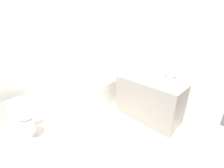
% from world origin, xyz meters
% --- Properties ---
extents(ground_plane, '(3.70, 3.70, 0.00)m').
position_xyz_m(ground_plane, '(0.00, 0.00, 0.00)').
color(ground_plane, beige).
extents(wall_back_tiled, '(3.10, 0.10, 2.57)m').
position_xyz_m(wall_back_tiled, '(0.00, 1.38, 1.28)').
color(wall_back_tiled, silver).
rests_on(wall_back_tiled, ground_plane).
extents(wall_right_mirror, '(0.10, 3.06, 2.57)m').
position_xyz_m(wall_right_mirror, '(1.40, 0.00, 1.28)').
color(wall_right_mirror, silver).
rests_on(wall_right_mirror, ground_plane).
extents(bathtub, '(1.67, 0.77, 1.29)m').
position_xyz_m(bathtub, '(0.44, 0.95, 0.32)').
color(bathtub, silver).
rests_on(bathtub, ground_plane).
extents(toilet, '(0.39, 0.53, 0.66)m').
position_xyz_m(toilet, '(-0.91, 0.95, 0.35)').
color(toilet, white).
rests_on(toilet, ground_plane).
extents(vanity_counter, '(0.58, 1.30, 0.85)m').
position_xyz_m(vanity_counter, '(1.06, -0.32, 0.43)').
color(vanity_counter, gray).
rests_on(vanity_counter, ground_plane).
extents(sink_basin, '(0.29, 0.29, 0.05)m').
position_xyz_m(sink_basin, '(1.04, -0.28, 0.88)').
color(sink_basin, white).
rests_on(sink_basin, vanity_counter).
extents(sink_faucet, '(0.10, 0.15, 0.06)m').
position_xyz_m(sink_faucet, '(1.22, -0.28, 0.88)').
color(sink_faucet, '#ABABB0').
rests_on(sink_faucet, vanity_counter).
extents(water_bottle_0, '(0.06, 0.06, 0.19)m').
position_xyz_m(water_bottle_0, '(1.04, -0.78, 0.94)').
color(water_bottle_0, silver).
rests_on(water_bottle_0, vanity_counter).
extents(water_bottle_1, '(0.07, 0.07, 0.23)m').
position_xyz_m(water_bottle_1, '(0.98, 0.09, 0.96)').
color(water_bottle_1, silver).
rests_on(water_bottle_1, vanity_counter).
extents(water_bottle_2, '(0.06, 0.06, 0.20)m').
position_xyz_m(water_bottle_2, '(1.00, -0.64, 0.95)').
color(water_bottle_2, silver).
rests_on(water_bottle_2, vanity_counter).
extents(drinking_glass_0, '(0.07, 0.07, 0.10)m').
position_xyz_m(drinking_glass_0, '(1.04, -0.06, 0.90)').
color(drinking_glass_0, white).
rests_on(drinking_glass_0, vanity_counter).
extents(drinking_glass_1, '(0.07, 0.07, 0.10)m').
position_xyz_m(drinking_glass_1, '(1.06, 0.07, 0.90)').
color(drinking_glass_1, white).
rests_on(drinking_glass_1, vanity_counter).
extents(toilet_paper_roll, '(0.11, 0.11, 0.12)m').
position_xyz_m(toilet_paper_roll, '(-1.15, 0.88, 0.06)').
color(toilet_paper_roll, white).
rests_on(toilet_paper_roll, ground_plane).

